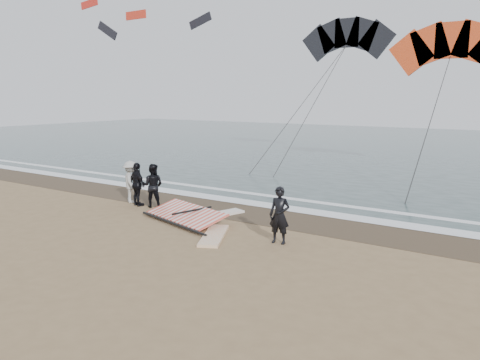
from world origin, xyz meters
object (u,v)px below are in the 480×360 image
object	(u,v)px
man_main	(279,215)
board_white	(214,235)
board_cream	(217,215)
sail_rig	(187,215)

from	to	relation	value
man_main	board_white	bearing A→B (deg)	-172.09
board_white	board_cream	distance (m)	2.74
board_cream	sail_rig	bearing A→B (deg)	-98.37
man_main	board_cream	size ratio (longest dim) A/B	0.80
sail_rig	man_main	bearing A→B (deg)	-7.58
sail_rig	board_white	bearing A→B (deg)	-28.88
man_main	sail_rig	size ratio (longest dim) A/B	0.47
board_white	sail_rig	world-z (taller)	sail_rig
board_cream	sail_rig	distance (m)	1.27
board_white	man_main	bearing A→B (deg)	-10.38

